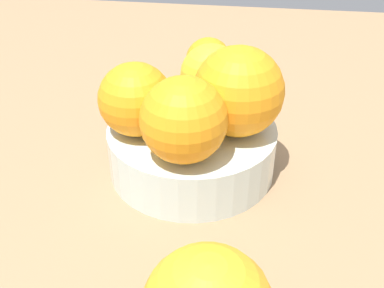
{
  "coord_description": "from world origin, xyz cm",
  "views": [
    {
      "loc": [
        5.4,
        -37.99,
        28.5
      ],
      "look_at": [
        0.0,
        0.0,
        2.93
      ],
      "focal_mm": 43.33,
      "sensor_mm": 36.0,
      "label": 1
    }
  ],
  "objects_px": {
    "orange_in_bowl_1": "(238,91)",
    "orange_in_bowl_3": "(181,120)",
    "orange_in_bowl_2": "(211,75)",
    "orange_in_bowl_0": "(135,99)",
    "fruit_bowl": "(192,149)",
    "orange_loose_0": "(208,60)"
  },
  "relations": [
    {
      "from": "orange_in_bowl_1",
      "to": "orange_in_bowl_3",
      "type": "height_order",
      "value": "orange_in_bowl_1"
    },
    {
      "from": "orange_in_bowl_2",
      "to": "orange_in_bowl_0",
      "type": "bearing_deg",
      "value": -132.54
    },
    {
      "from": "orange_in_bowl_0",
      "to": "orange_in_bowl_1",
      "type": "distance_m",
      "value": 0.09
    },
    {
      "from": "fruit_bowl",
      "to": "orange_in_bowl_2",
      "type": "bearing_deg",
      "value": 77.26
    },
    {
      "from": "orange_in_bowl_0",
      "to": "orange_in_bowl_2",
      "type": "distance_m",
      "value": 0.09
    },
    {
      "from": "orange_in_bowl_0",
      "to": "orange_in_bowl_1",
      "type": "bearing_deg",
      "value": 9.31
    },
    {
      "from": "orange_in_bowl_2",
      "to": "orange_in_bowl_3",
      "type": "bearing_deg",
      "value": -97.8
    },
    {
      "from": "orange_in_bowl_2",
      "to": "orange_in_bowl_1",
      "type": "bearing_deg",
      "value": -59.91
    },
    {
      "from": "orange_loose_0",
      "to": "fruit_bowl",
      "type": "bearing_deg",
      "value": -88.15
    },
    {
      "from": "orange_in_bowl_0",
      "to": "orange_in_bowl_2",
      "type": "xyz_separation_m",
      "value": [
        0.06,
        0.07,
        -0.0
      ]
    },
    {
      "from": "fruit_bowl",
      "to": "orange_loose_0",
      "type": "relative_size",
      "value": 2.68
    },
    {
      "from": "orange_loose_0",
      "to": "orange_in_bowl_3",
      "type": "bearing_deg",
      "value": -88.98
    },
    {
      "from": "fruit_bowl",
      "to": "orange_in_bowl_0",
      "type": "relative_size",
      "value": 2.4
    },
    {
      "from": "fruit_bowl",
      "to": "orange_in_bowl_0",
      "type": "distance_m",
      "value": 0.08
    },
    {
      "from": "fruit_bowl",
      "to": "orange_in_bowl_1",
      "type": "relative_size",
      "value": 1.97
    },
    {
      "from": "orange_in_bowl_3",
      "to": "orange_loose_0",
      "type": "distance_m",
      "value": 0.26
    },
    {
      "from": "orange_in_bowl_3",
      "to": "orange_in_bowl_1",
      "type": "bearing_deg",
      "value": 48.51
    },
    {
      "from": "orange_in_bowl_1",
      "to": "orange_in_bowl_2",
      "type": "height_order",
      "value": "orange_in_bowl_1"
    },
    {
      "from": "orange_in_bowl_3",
      "to": "orange_loose_0",
      "type": "bearing_deg",
      "value": 91.02
    },
    {
      "from": "orange_in_bowl_1",
      "to": "orange_in_bowl_2",
      "type": "relative_size",
      "value": 1.32
    },
    {
      "from": "orange_in_bowl_1",
      "to": "orange_loose_0",
      "type": "height_order",
      "value": "orange_in_bowl_1"
    },
    {
      "from": "fruit_bowl",
      "to": "orange_in_bowl_2",
      "type": "distance_m",
      "value": 0.08
    }
  ]
}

